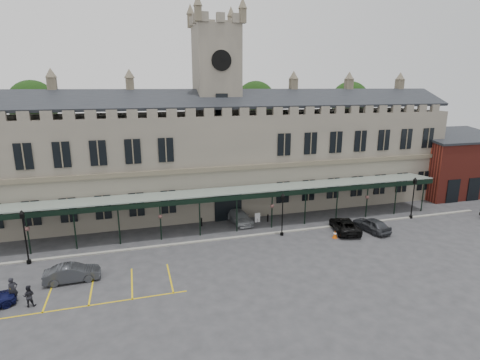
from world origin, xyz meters
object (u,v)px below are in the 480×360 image
object	(u,v)px
clock_tower	(217,104)
lamp_post_mid	(283,211)
station_building	(218,158)
traffic_cone	(335,235)
car_left_b	(72,273)
lamp_post_left	(25,232)
car_van	(345,225)
car_right_a	(371,224)
person_b	(29,296)
car_taxi	(239,217)
lamp_post_right	(413,194)
person_a	(13,290)
sign_board	(257,218)

from	to	relation	value
clock_tower	lamp_post_mid	xyz separation A→B (m)	(4.23, -11.18, -10.38)
station_building	traffic_cone	bearing A→B (deg)	-55.34
clock_tower	car_left_b	xyz separation A→B (m)	(-15.53, -15.30, -12.41)
lamp_post_left	car_van	xyz separation A→B (m)	(30.78, -1.13, -2.25)
traffic_cone	car_van	world-z (taller)	car_van
car_right_a	lamp_post_left	bearing A→B (deg)	-14.74
lamp_post_left	person_b	bearing A→B (deg)	-77.04
car_taxi	lamp_post_right	bearing A→B (deg)	-20.50
car_left_b	traffic_cone	bearing A→B (deg)	-87.95
person_a	station_building	bearing A→B (deg)	4.04
traffic_cone	person_a	xyz separation A→B (m)	(-28.39, -3.95, 0.56)
car_taxi	car_van	size ratio (longest dim) A/B	0.94
lamp_post_right	car_taxi	distance (m)	20.53
station_building	car_right_a	size ratio (longest dim) A/B	13.60
station_building	clock_tower	xyz separation A→B (m)	(0.00, 0.09, 6.64)
station_building	sign_board	distance (m)	9.44
car_left_b	person_b	world-z (taller)	person_b
lamp_post_mid	car_left_b	world-z (taller)	lamp_post_mid
lamp_post_right	car_right_a	xyz separation A→B (m)	(-7.01, -2.18, -2.21)
lamp_post_left	traffic_cone	xyz separation A→B (m)	(28.87, -2.46, -2.58)
station_building	person_a	size ratio (longest dim) A/B	32.04
car_taxi	person_b	bearing A→B (deg)	-155.81
car_taxi	car_right_a	xyz separation A→B (m)	(12.93, -6.53, 0.06)
sign_board	station_building	bearing A→B (deg)	110.84
clock_tower	sign_board	world-z (taller)	clock_tower
traffic_cone	car_right_a	bearing A→B (deg)	7.25
car_left_b	person_a	distance (m)	4.20
sign_board	lamp_post_mid	bearing A→B (deg)	-78.29
traffic_cone	car_right_a	world-z (taller)	car_right_a
car_right_a	car_van	bearing A→B (deg)	-26.06
station_building	person_b	bearing A→B (deg)	-134.66
car_taxi	person_b	distance (m)	22.47
clock_tower	traffic_cone	world-z (taller)	clock_tower
lamp_post_left	lamp_post_mid	bearing A→B (deg)	-0.60
station_building	lamp_post_mid	size ratio (longest dim) A/B	13.02
lamp_post_right	car_van	size ratio (longest dim) A/B	0.99
lamp_post_left	traffic_cone	bearing A→B (deg)	-4.86
lamp_post_left	car_left_b	bearing A→B (deg)	-46.59
traffic_cone	lamp_post_mid	bearing A→B (deg)	156.05
clock_tower	lamp_post_right	xyz separation A→B (m)	(20.94, -10.60, -10.15)
lamp_post_right	sign_board	xyz separation A→B (m)	(-17.91, 3.83, -2.42)
clock_tower	car_right_a	bearing A→B (deg)	-42.55
lamp_post_mid	car_right_a	bearing A→B (deg)	-9.38
car_left_b	person_a	size ratio (longest dim) A/B	2.27
sign_board	car_van	world-z (taller)	car_van
station_building	person_a	xyz separation A→B (m)	(-19.20, -17.25, -5.53)
station_building	clock_tower	size ratio (longest dim) A/B	2.42
sign_board	person_a	distance (m)	24.61
clock_tower	person_a	xyz separation A→B (m)	(-19.20, -17.33, -12.17)
car_taxi	clock_tower	bearing A→B (deg)	90.91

